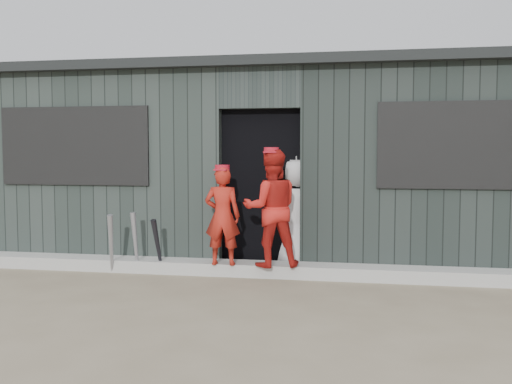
% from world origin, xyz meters
% --- Properties ---
extents(ground, '(80.00, 80.00, 0.00)m').
position_xyz_m(ground, '(0.00, 0.00, 0.00)').
color(ground, '#6D604B').
rests_on(ground, ground).
extents(curb, '(8.00, 0.36, 0.15)m').
position_xyz_m(curb, '(0.00, 1.82, 0.07)').
color(curb, '#9B9B96').
rests_on(curb, ground).
extents(bat_left, '(0.17, 0.29, 0.74)m').
position_xyz_m(bat_left, '(-1.73, 1.56, 0.37)').
color(bat_left, '#919299').
rests_on(bat_left, ground).
extents(bat_mid, '(0.11, 0.16, 0.75)m').
position_xyz_m(bat_mid, '(-1.47, 1.68, 0.37)').
color(bat_mid, gray).
rests_on(bat_mid, ground).
extents(bat_right, '(0.11, 0.27, 0.68)m').
position_xyz_m(bat_right, '(-1.18, 1.68, 0.34)').
color(bat_right, black).
rests_on(bat_right, ground).
extents(player_red_left, '(0.43, 0.30, 1.15)m').
position_xyz_m(player_red_left, '(-0.37, 1.65, 0.72)').
color(player_red_left, '#A61F14').
rests_on(player_red_left, curb).
extents(player_red_right, '(0.77, 0.67, 1.35)m').
position_xyz_m(player_red_right, '(0.21, 1.65, 0.83)').
color(player_red_right, red).
rests_on(player_red_right, curb).
extents(player_grey_back, '(0.79, 0.65, 1.40)m').
position_xyz_m(player_grey_back, '(0.44, 2.23, 0.70)').
color(player_grey_back, '#BABABA').
rests_on(player_grey_back, ground).
extents(dugout, '(8.30, 3.30, 2.62)m').
position_xyz_m(dugout, '(0.00, 3.50, 1.29)').
color(dugout, black).
rests_on(dugout, ground).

